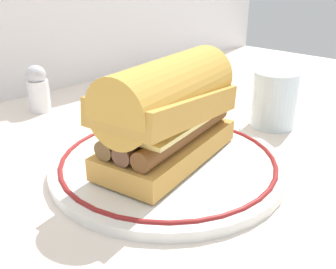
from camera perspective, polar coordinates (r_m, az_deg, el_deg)
ground_plane at (r=0.49m, az=0.29°, el=-4.02°), size 1.50×1.50×0.00m
plate at (r=0.47m, az=-0.00°, el=-4.20°), size 0.28×0.28×0.01m
sausage_sandwich at (r=0.44m, az=-0.00°, el=3.71°), size 0.21×0.12×0.12m
drinking_glass at (r=0.60m, az=15.64°, el=4.55°), size 0.07×0.07×0.09m
salt_shaker at (r=0.68m, az=-18.95°, el=6.48°), size 0.04×0.04×0.08m
butter_knife at (r=0.68m, az=-1.88°, el=4.69°), size 0.12×0.13×0.01m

